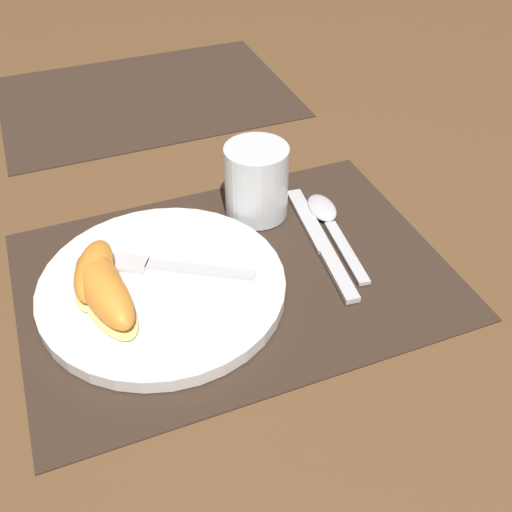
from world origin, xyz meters
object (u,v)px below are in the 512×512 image
(juice_glass, at_px, (256,185))
(fork, at_px, (154,266))
(citrus_wedge_0, at_px, (94,272))
(citrus_wedge_2, at_px, (105,292))
(plate, at_px, (162,287))
(knife, at_px, (322,243))
(citrus_wedge_1, at_px, (104,286))
(spoon, at_px, (328,219))

(juice_glass, bearing_deg, fork, -153.62)
(fork, distance_m, citrus_wedge_0, 0.06)
(juice_glass, xyz_separation_m, citrus_wedge_2, (-0.21, -0.11, -0.01))
(plate, distance_m, citrus_wedge_2, 0.07)
(knife, bearing_deg, fork, 175.42)
(knife, xyz_separation_m, citrus_wedge_1, (-0.26, -0.01, 0.03))
(plate, xyz_separation_m, fork, (-0.00, 0.02, 0.01))
(spoon, bearing_deg, juice_glass, 145.22)
(spoon, distance_m, citrus_wedge_2, 0.29)
(knife, distance_m, citrus_wedge_0, 0.27)
(spoon, distance_m, citrus_wedge_1, 0.29)
(plate, bearing_deg, citrus_wedge_0, 160.46)
(citrus_wedge_1, height_order, citrus_wedge_2, citrus_wedge_2)
(juice_glass, bearing_deg, knife, -62.20)
(fork, bearing_deg, juice_glass, 26.38)
(citrus_wedge_1, bearing_deg, citrus_wedge_0, 101.12)
(fork, distance_m, citrus_wedge_2, 0.07)
(knife, xyz_separation_m, citrus_wedge_2, (-0.26, -0.02, 0.03))
(plate, xyz_separation_m, knife, (0.20, 0.01, -0.01))
(juice_glass, relative_size, fork, 0.51)
(citrus_wedge_0, height_order, citrus_wedge_1, same)
(knife, distance_m, fork, 0.20)
(knife, xyz_separation_m, citrus_wedge_0, (-0.26, 0.02, 0.03))
(juice_glass, height_order, citrus_wedge_1, juice_glass)
(plate, distance_m, citrus_wedge_0, 0.07)
(spoon, bearing_deg, knife, -125.80)
(fork, relative_size, citrus_wedge_0, 1.75)
(citrus_wedge_1, bearing_deg, juice_glass, 25.64)
(plate, relative_size, citrus_wedge_1, 2.21)
(juice_glass, relative_size, knife, 0.44)
(citrus_wedge_1, distance_m, citrus_wedge_2, 0.01)
(citrus_wedge_0, bearing_deg, juice_glass, 19.32)
(citrus_wedge_0, relative_size, citrus_wedge_1, 0.85)
(knife, height_order, citrus_wedge_0, citrus_wedge_0)
(plate, distance_m, spoon, 0.23)
(knife, relative_size, spoon, 1.23)
(fork, bearing_deg, knife, -4.58)
(juice_glass, distance_m, citrus_wedge_0, 0.23)
(citrus_wedge_0, bearing_deg, citrus_wedge_2, -83.36)
(knife, height_order, fork, fork)
(spoon, xyz_separation_m, citrus_wedge_2, (-0.29, -0.06, 0.03))
(spoon, distance_m, citrus_wedge_0, 0.29)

